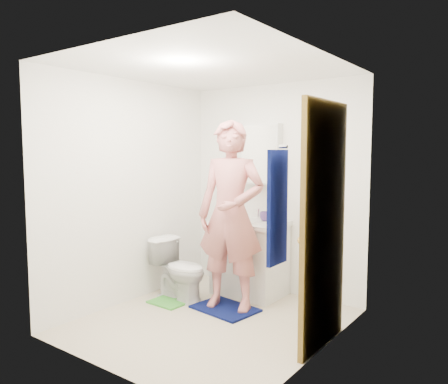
# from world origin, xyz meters

# --- Properties ---
(floor) EXTENTS (2.20, 2.40, 0.02)m
(floor) POSITION_xyz_m (0.00, 0.00, -0.01)
(floor) COLOR beige
(floor) RESTS_ON ground
(ceiling) EXTENTS (2.20, 2.40, 0.02)m
(ceiling) POSITION_xyz_m (0.00, 0.00, 2.41)
(ceiling) COLOR white
(ceiling) RESTS_ON ground
(wall_back) EXTENTS (2.20, 0.02, 2.40)m
(wall_back) POSITION_xyz_m (0.00, 1.21, 1.20)
(wall_back) COLOR white
(wall_back) RESTS_ON ground
(wall_front) EXTENTS (2.20, 0.02, 2.40)m
(wall_front) POSITION_xyz_m (0.00, -1.21, 1.20)
(wall_front) COLOR white
(wall_front) RESTS_ON ground
(wall_left) EXTENTS (0.02, 2.40, 2.40)m
(wall_left) POSITION_xyz_m (-1.11, 0.00, 1.20)
(wall_left) COLOR white
(wall_left) RESTS_ON ground
(wall_right) EXTENTS (0.02, 2.40, 2.40)m
(wall_right) POSITION_xyz_m (1.11, 0.00, 1.20)
(wall_right) COLOR white
(wall_right) RESTS_ON ground
(vanity_cabinet) EXTENTS (0.75, 0.55, 0.80)m
(vanity_cabinet) POSITION_xyz_m (-0.15, 0.91, 0.40)
(vanity_cabinet) COLOR white
(vanity_cabinet) RESTS_ON floor
(countertop) EXTENTS (0.79, 0.59, 0.05)m
(countertop) POSITION_xyz_m (-0.15, 0.91, 0.83)
(countertop) COLOR white
(countertop) RESTS_ON vanity_cabinet
(sink_basin) EXTENTS (0.40, 0.40, 0.03)m
(sink_basin) POSITION_xyz_m (-0.15, 0.91, 0.84)
(sink_basin) COLOR white
(sink_basin) RESTS_ON countertop
(faucet) EXTENTS (0.03, 0.03, 0.12)m
(faucet) POSITION_xyz_m (-0.15, 1.09, 0.91)
(faucet) COLOR silver
(faucet) RESTS_ON countertop
(medicine_cabinet) EXTENTS (0.50, 0.12, 0.70)m
(medicine_cabinet) POSITION_xyz_m (-0.15, 1.14, 1.60)
(medicine_cabinet) COLOR white
(medicine_cabinet) RESTS_ON wall_back
(mirror_panel) EXTENTS (0.46, 0.01, 0.66)m
(mirror_panel) POSITION_xyz_m (-0.15, 1.08, 1.60)
(mirror_panel) COLOR white
(mirror_panel) RESTS_ON wall_back
(door) EXTENTS (0.05, 0.80, 2.05)m
(door) POSITION_xyz_m (1.07, 0.15, 1.02)
(door) COLOR olive
(door) RESTS_ON ground
(door_knob) EXTENTS (0.07, 0.07, 0.07)m
(door_knob) POSITION_xyz_m (1.03, -0.17, 0.95)
(door_knob) COLOR gold
(door_knob) RESTS_ON door
(towel) EXTENTS (0.03, 0.24, 0.80)m
(towel) POSITION_xyz_m (1.03, -0.57, 1.25)
(towel) COLOR #070F48
(towel) RESTS_ON wall_right
(towel_hook) EXTENTS (0.06, 0.02, 0.02)m
(towel_hook) POSITION_xyz_m (1.07, -0.57, 1.67)
(towel_hook) COLOR silver
(towel_hook) RESTS_ON wall_right
(toilet) EXTENTS (0.68, 0.42, 0.67)m
(toilet) POSITION_xyz_m (-0.68, 0.31, 0.34)
(toilet) COLOR white
(toilet) RESTS_ON floor
(bath_mat) EXTENTS (0.69, 0.53, 0.02)m
(bath_mat) POSITION_xyz_m (-0.08, 0.34, 0.01)
(bath_mat) COLOR #070F48
(bath_mat) RESTS_ON floor
(green_rug) EXTENTS (0.40, 0.34, 0.02)m
(green_rug) POSITION_xyz_m (-0.69, 0.15, 0.01)
(green_rug) COLOR green
(green_rug) RESTS_ON floor
(soap_dispenser) EXTENTS (0.08, 0.08, 0.17)m
(soap_dispenser) POSITION_xyz_m (-0.32, 0.87, 0.94)
(soap_dispenser) COLOR #BA566F
(soap_dispenser) RESTS_ON countertop
(toothbrush_cup) EXTENTS (0.17, 0.17, 0.11)m
(toothbrush_cup) POSITION_xyz_m (0.01, 1.00, 0.90)
(toothbrush_cup) COLOR #5E418F
(toothbrush_cup) RESTS_ON countertop
(man) EXTENTS (0.79, 0.62, 1.93)m
(man) POSITION_xyz_m (-0.05, 0.39, 0.99)
(man) COLOR #C87270
(man) RESTS_ON bath_mat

